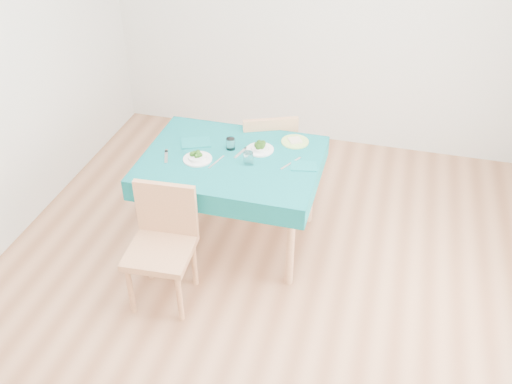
% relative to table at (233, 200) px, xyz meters
% --- Properties ---
extents(room_shell, '(4.02, 4.52, 2.73)m').
position_rel_table_xyz_m(room_shell, '(0.32, -0.49, 0.97)').
color(room_shell, '#905A3C').
rests_on(room_shell, ground).
extents(table, '(1.28, 0.97, 0.76)m').
position_rel_table_xyz_m(table, '(0.00, 0.00, 0.00)').
color(table, '#08595C').
rests_on(table, ground).
extents(chair_near, '(0.45, 0.49, 1.06)m').
position_rel_table_xyz_m(chair_near, '(-0.28, -0.75, 0.15)').
color(chair_near, tan).
rests_on(chair_near, ground).
extents(chair_far, '(0.59, 0.61, 1.09)m').
position_rel_table_xyz_m(chair_far, '(0.10, 0.66, 0.17)').
color(chair_far, tan).
rests_on(chair_far, ground).
extents(bowl_near, '(0.21, 0.21, 0.06)m').
position_rel_table_xyz_m(bowl_near, '(-0.23, -0.09, 0.41)').
color(bowl_near, white).
rests_on(bowl_near, table).
extents(bowl_far, '(0.21, 0.21, 0.06)m').
position_rel_table_xyz_m(bowl_far, '(0.17, 0.15, 0.41)').
color(bowl_far, white).
rests_on(bowl_far, table).
extents(fork_near, '(0.09, 0.17, 0.00)m').
position_rel_table_xyz_m(fork_near, '(-0.46, -0.11, 0.38)').
color(fork_near, silver).
rests_on(fork_near, table).
extents(knife_near, '(0.07, 0.19, 0.00)m').
position_rel_table_xyz_m(knife_near, '(-0.09, -0.09, 0.38)').
color(knife_near, silver).
rests_on(knife_near, table).
extents(fork_far, '(0.07, 0.17, 0.00)m').
position_rel_table_xyz_m(fork_far, '(0.05, 0.08, 0.38)').
color(fork_far, silver).
rests_on(fork_far, table).
extents(knife_far, '(0.12, 0.20, 0.00)m').
position_rel_table_xyz_m(knife_far, '(0.43, 0.04, 0.38)').
color(knife_far, silver).
rests_on(knife_far, table).
extents(napkin_near, '(0.26, 0.22, 0.01)m').
position_rel_table_xyz_m(napkin_near, '(-0.32, 0.12, 0.39)').
color(napkin_near, '#0C6466').
rests_on(napkin_near, table).
extents(napkin_far, '(0.20, 0.16, 0.01)m').
position_rel_table_xyz_m(napkin_far, '(0.53, 0.02, 0.38)').
color(napkin_far, '#0C6466').
rests_on(napkin_far, table).
extents(tumbler_center, '(0.07, 0.07, 0.09)m').
position_rel_table_xyz_m(tumbler_center, '(-0.04, 0.12, 0.42)').
color(tumbler_center, white).
rests_on(tumbler_center, table).
extents(tumbler_side, '(0.07, 0.07, 0.09)m').
position_rel_table_xyz_m(tumbler_side, '(0.14, -0.05, 0.43)').
color(tumbler_side, white).
rests_on(tumbler_side, table).
extents(side_plate, '(0.21, 0.21, 0.01)m').
position_rel_table_xyz_m(side_plate, '(0.40, 0.34, 0.38)').
color(side_plate, '#ABD266').
rests_on(side_plate, table).
extents(bread_slice, '(0.12, 0.12, 0.01)m').
position_rel_table_xyz_m(bread_slice, '(0.40, 0.34, 0.40)').
color(bread_slice, beige).
rests_on(bread_slice, side_plate).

